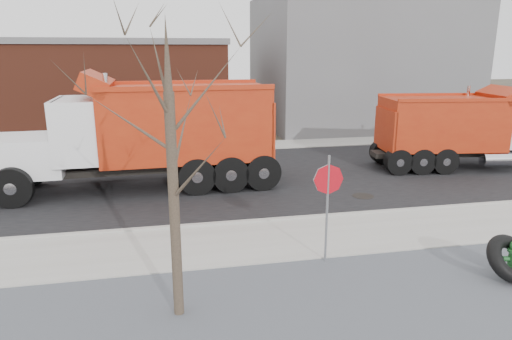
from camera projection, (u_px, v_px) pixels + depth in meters
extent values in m
plane|color=#383328|center=(305.00, 243.00, 11.36)|extent=(120.00, 120.00, 0.00)
cube|color=slate|center=(365.00, 321.00, 8.04)|extent=(60.00, 5.00, 0.03)
cube|color=#9E9B93|center=(302.00, 238.00, 11.59)|extent=(60.00, 2.50, 0.06)
cube|color=#9E9B93|center=(288.00, 219.00, 12.82)|extent=(60.00, 0.15, 0.11)
cube|color=black|center=(255.00, 177.00, 17.33)|extent=(60.00, 9.40, 0.02)
cube|color=#9E9B93|center=(232.00, 146.00, 22.73)|extent=(60.00, 2.00, 0.06)
cube|color=slate|center=(357.00, 61.00, 29.16)|extent=(12.00, 10.00, 8.00)
cube|color=maroon|center=(37.00, 91.00, 24.91)|extent=(20.00, 8.00, 5.00)
cube|color=slate|center=(31.00, 41.00, 24.25)|extent=(20.20, 8.20, 0.30)
cylinder|color=#382D23|center=(174.00, 210.00, 7.77)|extent=(0.18, 0.18, 4.00)
cone|color=#382D23|center=(167.00, 53.00, 7.12)|extent=(0.14, 0.14, 1.20)
cylinder|color=#2D763A|center=(511.00, 276.00, 9.61)|extent=(0.45, 0.45, 0.06)
cylinder|color=#2D763A|center=(506.00, 259.00, 9.51)|extent=(0.14, 0.14, 0.11)
torus|color=black|center=(510.00, 259.00, 9.44)|extent=(1.22, 1.12, 0.97)
cylinder|color=gray|center=(327.00, 210.00, 10.03)|extent=(0.05, 0.05, 2.48)
cylinder|color=red|center=(328.00, 179.00, 9.85)|extent=(0.67, 0.04, 0.67)
cube|color=black|center=(466.00, 153.00, 18.57)|extent=(7.84, 1.78, 0.20)
cube|color=white|center=(496.00, 125.00, 18.37)|extent=(1.71, 2.27, 1.64)
cube|color=#AA2B0E|center=(441.00, 123.00, 18.18)|extent=(4.80, 2.75, 2.01)
cylinder|color=silver|center=(466.00, 112.00, 19.04)|extent=(0.14, 0.14, 2.19)
cylinder|color=black|center=(403.00, 151.00, 19.28)|extent=(1.03, 0.40, 1.00)
cylinder|color=black|center=(421.00, 161.00, 17.59)|extent=(1.03, 0.40, 1.00)
cube|color=black|center=(144.00, 168.00, 15.74)|extent=(9.17, 1.26, 0.25)
cube|color=white|center=(25.00, 155.00, 14.76)|extent=(2.53, 2.26, 1.23)
cube|color=white|center=(85.00, 129.00, 14.98)|extent=(1.87, 2.63, 2.02)
cube|color=black|center=(59.00, 113.00, 14.67)|extent=(0.12, 2.24, 0.90)
cube|color=#AA2B0E|center=(185.00, 122.00, 15.68)|extent=(5.68, 2.86, 2.46)
cylinder|color=silver|center=(108.00, 117.00, 14.04)|extent=(0.16, 0.16, 2.69)
cylinder|color=black|center=(11.00, 188.00, 13.76)|extent=(1.24, 0.37, 1.23)
cylinder|color=black|center=(30.00, 168.00, 16.04)|extent=(1.24, 0.37, 1.23)
cylinder|color=black|center=(230.00, 173.00, 15.38)|extent=(1.24, 0.37, 1.23)
cylinder|color=black|center=(220.00, 159.00, 17.40)|extent=(1.24, 0.37, 1.23)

